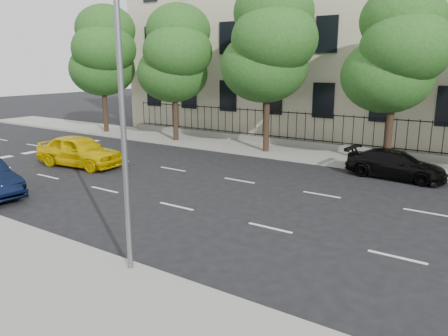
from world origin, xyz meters
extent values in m
plane|color=black|center=(0.00, 0.00, 0.00)|extent=(120.00, 120.00, 0.00)
cube|color=gray|center=(0.00, -4.00, 0.07)|extent=(60.00, 4.00, 0.15)
cube|color=gray|center=(0.00, 14.00, 0.07)|extent=(60.00, 4.00, 0.15)
cube|color=beige|center=(0.00, 23.00, 9.00)|extent=(34.00, 12.00, 18.00)
cube|color=slate|center=(0.00, 15.70, 0.35)|extent=(30.00, 0.50, 0.40)
cube|color=black|center=(0.00, 15.70, 0.65)|extent=(28.80, 0.05, 0.05)
cube|color=black|center=(0.00, 15.70, 2.25)|extent=(28.80, 0.05, 0.05)
cylinder|color=slate|center=(2.50, -2.30, 4.15)|extent=(0.14, 0.14, 8.00)
cylinder|color=#382619|center=(-16.00, 13.20, 1.72)|extent=(0.36, 0.36, 3.15)
ellipsoid|color=#264717|center=(-16.40, 13.50, 4.86)|extent=(4.94, 4.94, 4.06)
ellipsoid|color=#264717|center=(-15.50, 13.00, 6.29)|extent=(4.68, 4.68, 3.85)
ellipsoid|color=#264717|center=(-15.90, 13.60, 7.72)|extent=(4.42, 4.42, 3.64)
cylinder|color=#382619|center=(-9.00, 13.20, 1.64)|extent=(0.36, 0.36, 2.97)
ellipsoid|color=#264717|center=(-9.40, 13.50, 4.62)|extent=(4.75, 4.75, 3.90)
ellipsoid|color=#264717|center=(-8.50, 13.00, 6.00)|extent=(4.50, 4.50, 3.70)
ellipsoid|color=#264717|center=(-8.90, 13.60, 7.38)|extent=(4.25, 4.25, 3.50)
cylinder|color=#382619|center=(-2.00, 13.20, 1.81)|extent=(0.36, 0.36, 3.32)
ellipsoid|color=#264717|center=(-2.40, 13.50, 5.09)|extent=(5.13, 5.13, 4.21)
ellipsoid|color=#264717|center=(-1.50, 13.00, 6.58)|extent=(4.86, 4.86, 4.00)
ellipsoid|color=#264717|center=(-1.90, 13.60, 8.06)|extent=(4.59, 4.59, 3.78)
cylinder|color=#382619|center=(5.00, 13.20, 1.69)|extent=(0.36, 0.36, 3.08)
ellipsoid|color=#264717|center=(4.60, 13.50, 4.67)|extent=(4.56, 4.56, 3.74)
ellipsoid|color=#264717|center=(5.50, 13.00, 5.99)|extent=(4.32, 4.32, 3.55)
ellipsoid|color=#264717|center=(5.10, 13.60, 7.31)|extent=(4.08, 4.08, 3.36)
imported|color=#E0BB00|center=(-8.51, 4.81, 0.82)|extent=(5.01, 2.47, 1.65)
imported|color=black|center=(5.82, 11.50, 0.66)|extent=(4.68, 2.21, 1.32)
camera|label=1|loc=(10.27, -9.53, 5.26)|focal=35.00mm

